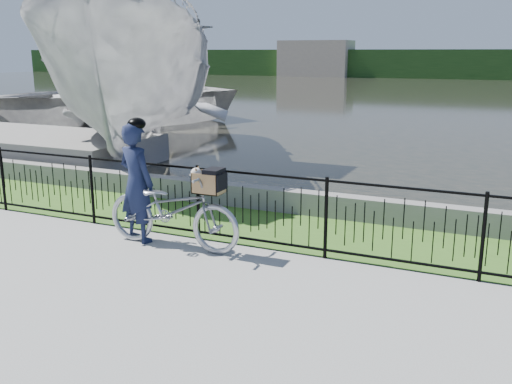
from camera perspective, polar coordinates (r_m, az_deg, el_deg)
The scene contains 11 objects.
ground at distance 7.00m, azimuth -5.13°, elevation -9.60°, with size 120.00×120.00×0.00m, color gray.
grass_strip at distance 9.20m, azimuth 2.82°, elevation -3.71°, with size 60.00×2.00×0.01m, color #3B6720.
water at distance 38.80m, azimuth 19.75°, elevation 8.96°, with size 120.00×120.00×0.00m, color black.
quay_wall at distance 10.05m, azimuth 4.93°, elevation -1.06°, with size 60.00×0.30×0.40m, color slate.
fence at distance 8.15m, azimuth 0.29°, elevation -1.82°, with size 14.00×0.06×1.15m, color black, non-canonical shape.
far_treeline at distance 65.66m, azimuth 21.98°, elevation 11.78°, with size 120.00×6.00×3.00m, color #23461B.
far_building_left at distance 67.02m, azimuth 6.00°, elevation 13.13°, with size 8.00×4.00×4.00m, color #AE9E8B.
bicycle_rig at distance 8.30m, azimuth -8.28°, elevation -1.69°, with size 2.15×0.75×1.24m.
cyclist at distance 8.61m, azimuth -11.87°, elevation 1.06°, with size 0.74×0.59×1.86m.
boat_near at distance 15.75m, azimuth -11.58°, elevation 11.30°, with size 8.41×11.29×5.91m.
boat_far at distance 23.11m, azimuth -14.38°, elevation 9.06°, with size 11.17×12.01×2.03m.
Camera 1 is at (3.19, -5.57, 2.78)m, focal length 40.00 mm.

